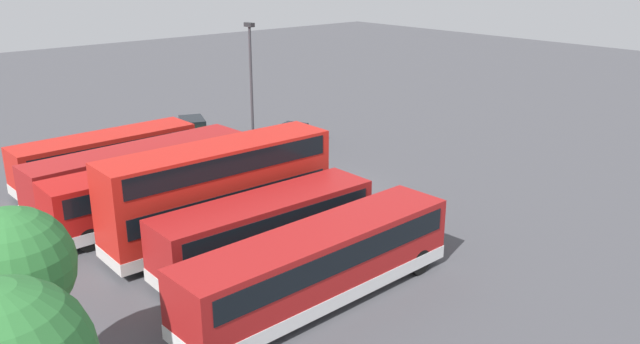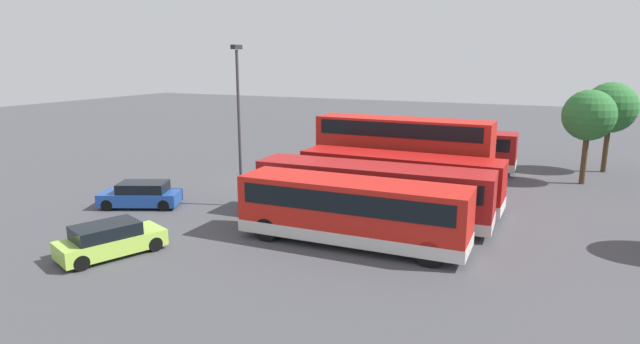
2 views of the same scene
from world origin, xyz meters
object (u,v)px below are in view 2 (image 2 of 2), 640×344
object	(u,v)px
bus_single_deck_sixth	(352,210)
car_small_green	(110,240)
bus_single_deck_fourth	(399,178)
car_hatchback_silver	(141,195)
bus_double_decker_third	(402,152)
bus_single_deck_second	(414,155)
bus_single_deck_near_end	(433,147)
lamp_post_tall	(239,115)
bus_single_deck_fifth	(371,191)

from	to	relation	value
bus_single_deck_sixth	car_small_green	world-z (taller)	bus_single_deck_sixth
bus_single_deck_sixth	bus_single_deck_fourth	bearing A→B (deg)	178.75
car_small_green	car_hatchback_silver	bearing A→B (deg)	-146.21
bus_double_decker_third	bus_single_deck_second	bearing A→B (deg)	-178.52
bus_single_deck_second	bus_single_deck_near_end	bearing A→B (deg)	174.13
lamp_post_tall	bus_double_decker_third	bearing A→B (deg)	136.35
bus_single_deck_fourth	bus_single_deck_sixth	distance (m)	6.92
bus_single_deck_fifth	car_small_green	bearing A→B (deg)	-43.11
bus_double_decker_third	bus_single_deck_fourth	bearing A→B (deg)	13.83
bus_single_deck_fourth	car_small_green	size ratio (longest dim) A/B	2.44
bus_single_deck_fifth	car_small_green	xyz separation A→B (m)	(9.07, -8.50, -0.92)
lamp_post_tall	bus_single_deck_fourth	bearing A→B (deg)	114.23
car_small_green	lamp_post_tall	xyz separation A→B (m)	(-8.79, 0.83, 4.46)
bus_single_deck_fourth	car_small_green	xyz separation A→B (m)	(12.45, -8.97, -0.92)
bus_single_deck_sixth	bus_single_deck_near_end	bearing A→B (deg)	-178.48
bus_single_deck_fourth	bus_single_deck_near_end	bearing A→B (deg)	-176.77
bus_single_deck_near_end	bus_single_deck_second	bearing A→B (deg)	-5.87
car_hatchback_silver	lamp_post_tall	distance (m)	7.17
bus_single_deck_fourth	bus_single_deck_second	bearing A→B (deg)	-171.84
bus_single_deck_fourth	bus_single_deck_fifth	size ratio (longest dim) A/B	0.94
bus_single_deck_near_end	bus_single_deck_fifth	distance (m)	14.58
bus_single_deck_fifth	lamp_post_tall	size ratio (longest dim) A/B	1.36
bus_single_deck_second	bus_double_decker_third	size ratio (longest dim) A/B	0.91
bus_double_decker_third	car_small_green	size ratio (longest dim) A/B	2.38
bus_single_deck_near_end	bus_double_decker_third	size ratio (longest dim) A/B	1.09
car_hatchback_silver	car_small_green	size ratio (longest dim) A/B	1.01
bus_single_deck_second	bus_double_decker_third	bearing A→B (deg)	1.48
bus_single_deck_sixth	car_small_green	distance (m)	10.45
bus_single_deck_second	lamp_post_tall	size ratio (longest dim) A/B	1.13
bus_single_deck_near_end	car_small_green	xyz separation A→B (m)	(23.65, -8.33, -0.92)
bus_single_deck_near_end	car_small_green	bearing A→B (deg)	-19.41
car_hatchback_silver	lamp_post_tall	xyz separation A→B (m)	(-2.58, 4.99, 4.46)
bus_double_decker_third	bus_single_deck_fifth	distance (m)	7.30
bus_single_deck_near_end	lamp_post_tall	distance (m)	17.02
bus_single_deck_sixth	bus_single_deck_second	bearing A→B (deg)	-176.41
bus_single_deck_fourth	bus_single_deck_fifth	world-z (taller)	same
bus_double_decker_third	car_hatchback_silver	bearing A→B (deg)	-50.28
bus_single_deck_second	car_hatchback_silver	size ratio (longest dim) A/B	2.16
car_hatchback_silver	bus_single_deck_fourth	bearing A→B (deg)	115.45
car_small_green	lamp_post_tall	size ratio (longest dim) A/B	0.52
bus_single_deck_near_end	car_hatchback_silver	size ratio (longest dim) A/B	2.57
bus_double_decker_third	bus_single_deck_sixth	size ratio (longest dim) A/B	1.06
bus_single_deck_sixth	lamp_post_tall	xyz separation A→B (m)	(-3.26, -7.98, 3.54)
bus_single_deck_near_end	bus_single_deck_fifth	bearing A→B (deg)	0.63
bus_double_decker_third	lamp_post_tall	distance (m)	10.75
bus_double_decker_third	car_hatchback_silver	xyz separation A→B (m)	(10.11, -12.17, -1.75)
bus_single_deck_second	bus_single_deck_fourth	distance (m)	7.32
bus_single_deck_fifth	lamp_post_tall	bearing A→B (deg)	-87.85
bus_double_decker_third	car_small_green	bearing A→B (deg)	-26.16
bus_single_deck_fifth	lamp_post_tall	xyz separation A→B (m)	(0.29, -7.66, 3.53)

